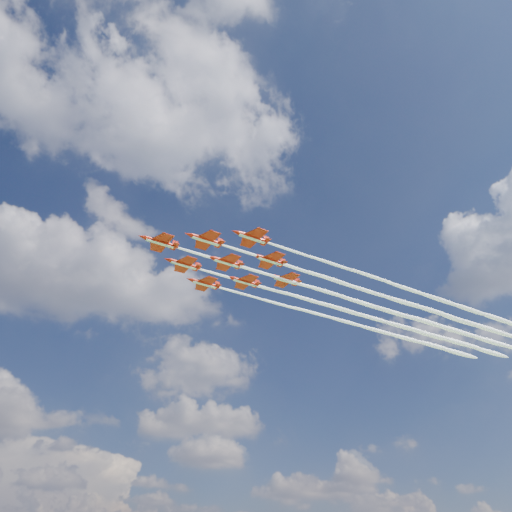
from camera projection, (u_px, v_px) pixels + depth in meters
The scene contains 9 objects.
jet_lead at pixel (342, 297), 149.65m from camera, with size 118.42×37.29×2.61m.
jet_row2_port at pixel (381, 295), 148.75m from camera, with size 118.42×37.29×2.61m.
jet_row2_starb at pixel (351, 312), 158.64m from camera, with size 118.42×37.29×2.61m.
jet_row3_port at pixel (421, 293), 147.85m from camera, with size 118.42×37.29×2.61m.
jet_row3_centre at pixel (388, 311), 157.74m from camera, with size 118.42×37.29×2.61m.
jet_row3_starb at pixel (360, 326), 167.62m from camera, with size 118.42×37.29×2.61m.
jet_row4_port at pixel (426, 309), 156.84m from camera, with size 118.42×37.29×2.61m.
jet_row4_starb at pixel (395, 325), 166.73m from camera, with size 118.42×37.29×2.61m.
jet_tail at pixel (431, 323), 165.83m from camera, with size 118.42×37.29×2.61m.
Camera 1 is at (-21.70, -116.63, 10.97)m, focal length 35.00 mm.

